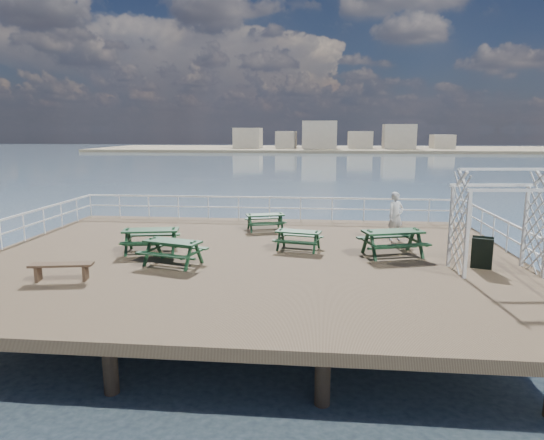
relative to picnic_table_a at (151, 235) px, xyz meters
The scene contains 12 objects.
ground 3.53m from the picnic_table_a, ahead, with size 18.00×14.00×0.30m, color brown.
sea_backdrop 134.80m from the picnic_table_a, 83.19° to the left, with size 300.00×300.00×9.20m.
railing 4.12m from the picnic_table_a, 34.84° to the left, with size 17.77×13.76×1.10m.
picnic_table_a is the anchor object (origin of this frame).
picnic_table_b 5.44m from the picnic_table_a, 49.62° to the left, with size 1.90×1.69×0.77m.
picnic_table_c 5.16m from the picnic_table_a, ahead, with size 1.80×1.56×0.76m.
picnic_table_d 1.92m from the picnic_table_a, 50.17° to the right, with size 2.13×1.89×0.87m.
picnic_table_e 8.29m from the picnic_table_a, ahead, with size 2.39×2.13×0.98m.
flat_bench_far 3.70m from the picnic_table_a, 112.22° to the right, with size 1.77×0.72×0.50m.
trellis_arbor 11.15m from the picnic_table_a, ahead, with size 2.63×1.59×3.11m.
sandwich_board 10.81m from the picnic_table_a, ahead, with size 0.73×0.63×1.01m.
person 9.14m from the picnic_table_a, 17.40° to the left, with size 0.68×0.45×1.87m, color silver.
Camera 1 is at (2.36, -15.69, 4.19)m, focal length 32.00 mm.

